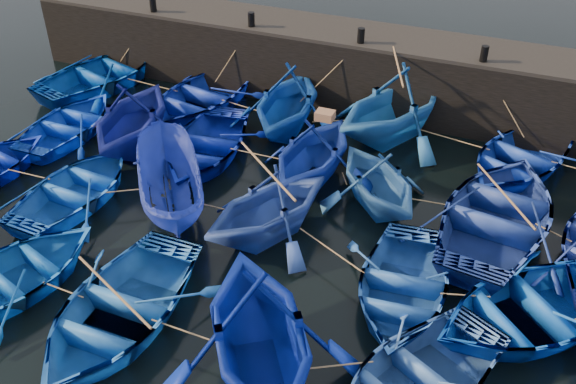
% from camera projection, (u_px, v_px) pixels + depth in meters
% --- Properties ---
extents(ground, '(120.00, 120.00, 0.00)m').
position_uv_depth(ground, '(238.00, 286.00, 15.57)').
color(ground, black).
rests_on(ground, ground).
extents(quay_wall, '(26.00, 2.50, 2.50)m').
position_uv_depth(quay_wall, '(365.00, 70.00, 22.81)').
color(quay_wall, black).
rests_on(quay_wall, ground).
extents(quay_top, '(26.00, 2.50, 0.12)m').
position_uv_depth(quay_top, '(368.00, 35.00, 22.06)').
color(quay_top, black).
rests_on(quay_top, quay_wall).
extents(bollard_0, '(0.24, 0.24, 0.50)m').
position_uv_depth(bollard_0, '(153.00, 5.00, 23.67)').
color(bollard_0, black).
rests_on(bollard_0, quay_top).
extents(bollard_1, '(0.24, 0.24, 0.50)m').
position_uv_depth(bollard_1, '(251.00, 19.00, 22.43)').
color(bollard_1, black).
rests_on(bollard_1, quay_top).
extents(bollard_2, '(0.24, 0.24, 0.50)m').
position_uv_depth(bollard_2, '(361.00, 36.00, 21.20)').
color(bollard_2, black).
rests_on(bollard_2, quay_top).
extents(bollard_3, '(0.24, 0.24, 0.50)m').
position_uv_depth(bollard_3, '(484.00, 54.00, 19.96)').
color(bollard_3, black).
rests_on(bollard_3, quay_top).
extents(boat_0, '(5.24, 6.24, 1.11)m').
position_uv_depth(boat_0, '(102.00, 73.00, 24.24)').
color(boat_0, '#02388E').
rests_on(boat_0, ground).
extents(boat_1, '(4.47, 5.66, 1.06)m').
position_uv_depth(boat_1, '(200.00, 96.00, 22.74)').
color(boat_1, '#0E26A0').
rests_on(boat_1, ground).
extents(boat_2, '(4.19, 4.75, 2.34)m').
position_uv_depth(boat_2, '(287.00, 100.00, 21.08)').
color(boat_2, '#0D409B').
rests_on(boat_2, ground).
extents(boat_3, '(5.99, 6.28, 2.58)m').
position_uv_depth(boat_3, '(394.00, 104.00, 20.60)').
color(boat_3, '#1F61B1').
rests_on(boat_3, ground).
extents(boat_4, '(5.02, 5.80, 1.01)m').
position_uv_depth(boat_4, '(520.00, 157.00, 19.45)').
color(boat_4, '#1031A5').
rests_on(boat_4, ground).
extents(boat_6, '(3.11, 4.32, 0.89)m').
position_uv_depth(boat_6, '(70.00, 124.00, 21.26)').
color(boat_6, '#0A37CF').
rests_on(boat_6, ground).
extents(boat_7, '(4.58, 5.09, 2.38)m').
position_uv_depth(boat_7, '(132.00, 116.00, 20.17)').
color(boat_7, navy).
rests_on(boat_7, ground).
extents(boat_8, '(3.97, 5.14, 0.99)m').
position_uv_depth(boat_8, '(205.00, 145.00, 20.07)').
color(boat_8, '#091D8F').
rests_on(boat_8, ground).
extents(boat_9, '(3.98, 4.50, 2.19)m').
position_uv_depth(boat_9, '(314.00, 151.00, 18.62)').
color(boat_9, navy).
rests_on(boat_9, ground).
extents(boat_10, '(4.85, 4.87, 1.94)m').
position_uv_depth(boat_10, '(379.00, 179.00, 17.64)').
color(boat_10, '#265C9D').
rests_on(boat_10, ground).
extents(boat_11, '(4.89, 6.31, 1.20)m').
position_uv_depth(boat_11, '(500.00, 214.00, 16.93)').
color(boat_11, navy).
rests_on(boat_11, ground).
extents(boat_14, '(3.50, 4.68, 0.93)m').
position_uv_depth(boat_14, '(76.00, 188.00, 18.15)').
color(boat_14, blue).
rests_on(boat_14, ground).
extents(boat_15, '(4.11, 4.72, 1.77)m').
position_uv_depth(boat_15, '(169.00, 186.00, 17.51)').
color(boat_15, '#2236A3').
rests_on(boat_15, ground).
extents(boat_16, '(4.88, 5.12, 2.10)m').
position_uv_depth(boat_16, '(268.00, 205.00, 16.51)').
color(boat_16, '#274696').
rests_on(boat_16, ground).
extents(boat_17, '(3.61, 4.73, 0.92)m').
position_uv_depth(boat_17, '(401.00, 286.00, 14.90)').
color(boat_17, '#194A9B').
rests_on(boat_17, ground).
extents(boat_18, '(6.13, 6.14, 1.05)m').
position_uv_depth(boat_18, '(531.00, 309.00, 14.22)').
color(boat_18, '#0846BD').
rests_on(boat_18, ground).
extents(boat_21, '(4.44, 5.25, 0.93)m').
position_uv_depth(boat_21, '(14.00, 275.00, 15.19)').
color(boat_21, '#0949A3').
rests_on(boat_21, ground).
extents(boat_22, '(3.68, 5.13, 1.06)m').
position_uv_depth(boat_22, '(117.00, 309.00, 14.20)').
color(boat_22, '#1756B4').
rests_on(boat_22, ground).
extents(boat_23, '(6.22, 6.40, 2.56)m').
position_uv_depth(boat_23, '(258.00, 331.00, 12.66)').
color(boat_23, '#051D8E').
rests_on(boat_23, ground).
extents(boat_24, '(4.92, 5.47, 0.93)m').
position_uv_depth(boat_24, '(416.00, 378.00, 12.73)').
color(boat_24, '#2C58A5').
rests_on(boat_24, ground).
extents(wooden_crate, '(0.51, 0.40, 0.25)m').
position_uv_depth(wooden_crate, '(325.00, 115.00, 17.83)').
color(wooden_crate, '#905F3F').
rests_on(wooden_crate, boat_9).
extents(mooring_ropes, '(18.87, 11.77, 2.10)m').
position_uv_depth(mooring_ropes, '(310.00, 154.00, 18.88)').
color(mooring_ropes, tan).
rests_on(mooring_ropes, ground).
extents(loose_oars, '(9.69, 12.54, 1.58)m').
position_uv_depth(loose_oars, '(334.00, 170.00, 16.54)').
color(loose_oars, '#99724C').
rests_on(loose_oars, ground).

